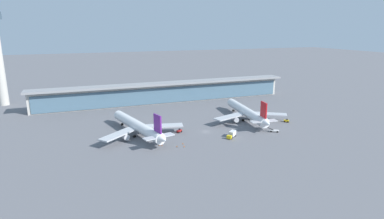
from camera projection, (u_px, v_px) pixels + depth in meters
ground_plane at (206, 132)px, 168.72m from camera, size 1200.00×1200.00×0.00m
airliner_left_stand at (138, 126)px, 161.39m from camera, size 44.56×58.91×15.87m
airliner_centre_stand at (247, 112)px, 188.42m from camera, size 45.52×59.58×15.87m
service_truck_near_nose_yellow at (232, 134)px, 159.64m from camera, size 7.06×6.48×3.10m
service_truck_under_wing_white at (274, 130)px, 168.18m from camera, size 6.46×4.81×2.70m
service_truck_mid_apron_yellow at (286, 121)px, 185.51m from camera, size 3.24×3.22×2.05m
service_truck_by_tail_red at (179, 131)px, 167.32m from camera, size 3.33×2.94×2.05m
terminal_building at (166, 92)px, 232.87m from camera, size 187.84×12.80×15.20m
safety_cone_alpha at (162, 145)px, 148.41m from camera, size 0.62×0.62×0.70m
safety_cone_bravo at (159, 145)px, 148.90m from camera, size 0.62×0.62×0.70m
safety_cone_charlie at (184, 146)px, 146.94m from camera, size 0.62×0.62×0.70m
safety_cone_delta at (183, 143)px, 150.59m from camera, size 0.62×0.62×0.70m
safety_cone_echo at (177, 146)px, 146.93m from camera, size 0.62×0.62×0.70m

